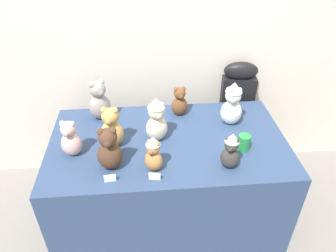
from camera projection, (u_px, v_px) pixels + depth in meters
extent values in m
plane|color=gray|center=(171.00, 240.00, 2.46)|extent=(10.00, 10.00, 0.00)
cube|color=silver|center=(160.00, 31.00, 2.49)|extent=(7.00, 0.08, 2.60)
cube|color=navy|center=(168.00, 180.00, 2.44)|extent=(1.63, 0.92, 0.78)
cube|color=black|center=(233.00, 124.00, 2.92)|extent=(0.29, 0.15, 0.93)
ellipsoid|color=black|center=(241.00, 71.00, 2.62)|extent=(0.29, 0.15, 0.15)
ellipsoid|color=#383533|center=(230.00, 158.00, 1.95)|extent=(0.15, 0.14, 0.14)
sphere|color=#383533|center=(232.00, 145.00, 1.89)|extent=(0.08, 0.08, 0.08)
sphere|color=#383533|center=(228.00, 139.00, 1.88)|extent=(0.03, 0.03, 0.03)
sphere|color=#383533|center=(237.00, 141.00, 1.87)|extent=(0.03, 0.03, 0.03)
sphere|color=#32302E|center=(230.00, 149.00, 1.87)|extent=(0.04, 0.04, 0.04)
cone|color=silver|center=(233.00, 138.00, 1.86)|extent=(0.09, 0.09, 0.05)
ellipsoid|color=tan|center=(112.00, 134.00, 2.12)|extent=(0.17, 0.15, 0.19)
sphere|color=tan|center=(110.00, 116.00, 2.04)|extent=(0.11, 0.11, 0.11)
sphere|color=tan|center=(104.00, 110.00, 2.01)|extent=(0.04, 0.04, 0.04)
sphere|color=tan|center=(115.00, 111.00, 2.01)|extent=(0.04, 0.04, 0.04)
sphere|color=olive|center=(108.00, 122.00, 2.00)|extent=(0.05, 0.05, 0.05)
ellipsoid|color=brown|center=(179.00, 106.00, 2.44)|extent=(0.13, 0.12, 0.15)
sphere|color=brown|center=(180.00, 93.00, 2.37)|extent=(0.09, 0.09, 0.09)
sphere|color=brown|center=(176.00, 90.00, 2.35)|extent=(0.03, 0.03, 0.03)
sphere|color=brown|center=(183.00, 89.00, 2.36)|extent=(0.03, 0.03, 0.03)
sphere|color=brown|center=(181.00, 97.00, 2.35)|extent=(0.04, 0.04, 0.04)
ellipsoid|color=#B27A42|center=(154.00, 161.00, 1.93)|extent=(0.15, 0.14, 0.14)
sphere|color=#B27A42|center=(153.00, 147.00, 1.88)|extent=(0.08, 0.08, 0.08)
sphere|color=#B27A42|center=(149.00, 142.00, 1.87)|extent=(0.03, 0.03, 0.03)
sphere|color=#B27A42|center=(157.00, 144.00, 1.85)|extent=(0.03, 0.03, 0.03)
sphere|color=olive|center=(150.00, 152.00, 1.85)|extent=(0.03, 0.03, 0.03)
cone|color=silver|center=(153.00, 141.00, 1.85)|extent=(0.09, 0.09, 0.05)
ellipsoid|color=gray|center=(100.00, 107.00, 2.38)|extent=(0.21, 0.20, 0.20)
sphere|color=gray|center=(97.00, 89.00, 2.30)|extent=(0.12, 0.12, 0.12)
sphere|color=gray|center=(92.00, 85.00, 2.26)|extent=(0.04, 0.04, 0.04)
sphere|color=gray|center=(101.00, 82.00, 2.29)|extent=(0.04, 0.04, 0.04)
sphere|color=slate|center=(101.00, 93.00, 2.27)|extent=(0.05, 0.05, 0.05)
ellipsoid|color=white|center=(231.00, 112.00, 2.33)|extent=(0.18, 0.16, 0.19)
sphere|color=white|center=(233.00, 96.00, 2.25)|extent=(0.11, 0.11, 0.11)
sphere|color=white|center=(229.00, 90.00, 2.23)|extent=(0.04, 0.04, 0.04)
sphere|color=white|center=(239.00, 90.00, 2.22)|extent=(0.04, 0.04, 0.04)
sphere|color=#B4B3AF|center=(233.00, 100.00, 2.21)|extent=(0.05, 0.05, 0.05)
cone|color=silver|center=(234.00, 87.00, 2.21)|extent=(0.12, 0.12, 0.07)
ellipsoid|color=beige|center=(72.00, 144.00, 2.05)|extent=(0.15, 0.13, 0.16)
sphere|color=beige|center=(68.00, 129.00, 1.98)|extent=(0.10, 0.10, 0.10)
sphere|color=beige|center=(62.00, 124.00, 1.96)|extent=(0.04, 0.04, 0.04)
sphere|color=beige|center=(72.00, 124.00, 1.95)|extent=(0.04, 0.04, 0.04)
sphere|color=#A88783|center=(66.00, 134.00, 1.95)|extent=(0.04, 0.04, 0.04)
ellipsoid|color=beige|center=(157.00, 128.00, 2.17)|extent=(0.18, 0.16, 0.18)
sphere|color=beige|center=(156.00, 111.00, 2.09)|extent=(0.11, 0.11, 0.11)
sphere|color=beige|center=(151.00, 107.00, 2.06)|extent=(0.04, 0.04, 0.04)
sphere|color=beige|center=(161.00, 105.00, 2.08)|extent=(0.04, 0.04, 0.04)
sphere|color=#ABA08A|center=(159.00, 116.00, 2.06)|extent=(0.05, 0.05, 0.05)
cone|color=silver|center=(156.00, 103.00, 2.05)|extent=(0.12, 0.12, 0.07)
ellipsoid|color=#4C3323|center=(110.00, 156.00, 1.93)|extent=(0.15, 0.13, 0.19)
sphere|color=#4C3323|center=(107.00, 137.00, 1.85)|extent=(0.11, 0.11, 0.11)
sphere|color=#4C3323|center=(100.00, 132.00, 1.83)|extent=(0.04, 0.04, 0.04)
sphere|color=#4C3323|center=(113.00, 131.00, 1.83)|extent=(0.04, 0.04, 0.04)
sphere|color=#412E23|center=(107.00, 144.00, 1.82)|extent=(0.05, 0.05, 0.05)
cylinder|color=#238C3D|center=(244.00, 142.00, 2.10)|extent=(0.08, 0.08, 0.11)
cube|color=white|center=(155.00, 176.00, 1.89)|extent=(0.07, 0.02, 0.05)
cube|color=white|center=(110.00, 178.00, 1.87)|extent=(0.07, 0.02, 0.05)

